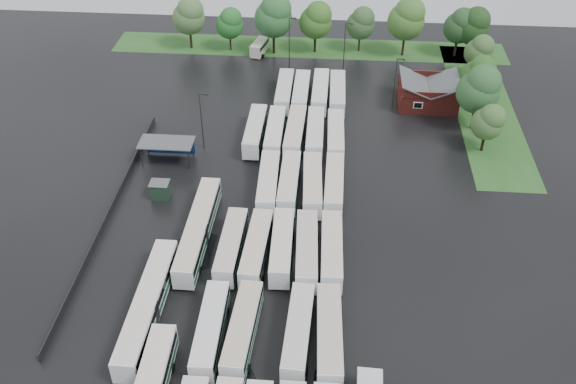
{
  "coord_description": "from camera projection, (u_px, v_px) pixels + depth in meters",
  "views": [
    {
      "loc": [
        7.58,
        -58.25,
        55.74
      ],
      "look_at": [
        2.0,
        12.0,
        2.5
      ],
      "focal_mm": 40.0,
      "sensor_mm": 36.0,
      "label": 1
    }
  ],
  "objects": [
    {
      "name": "brick_building",
      "position": [
        428.0,
        95.0,
        111.78
      ],
      "size": [
        10.07,
        8.6,
        5.39
      ],
      "color": "maroon",
      "rests_on": "ground"
    },
    {
      "name": "west_fence",
      "position": [
        110.0,
        212.0,
        87.81
      ],
      "size": [
        0.1,
        50.0,
        1.2
      ],
      "primitive_type": "cube",
      "color": "#2D2D30",
      "rests_on": "ground"
    },
    {
      "name": "tree_north_5",
      "position": [
        407.0,
        18.0,
        124.23
      ],
      "size": [
        7.27,
        7.27,
        12.05
      ],
      "color": "#311C11",
      "rests_on": "ground"
    },
    {
      "name": "bus_r5c3",
      "position": [
        320.0,
        92.0,
        112.56
      ],
      "size": [
        2.76,
        12.64,
        3.51
      ],
      "rotation": [
        0.0,
        0.0,
        -0.01
      ],
      "color": "white",
      "rests_on": "ground"
    },
    {
      "name": "artic_bus_west_c",
      "position": [
        148.0,
        305.0,
        72.25
      ],
      "size": [
        2.85,
        19.14,
        3.55
      ],
      "rotation": [
        0.0,
        0.0,
        -0.01
      ],
      "color": "white",
      "rests_on": "ground"
    },
    {
      "name": "bus_r4c0",
      "position": [
        255.0,
        131.0,
        102.24
      ],
      "size": [
        2.67,
        12.39,
        3.45
      ],
      "rotation": [
        0.0,
        0.0,
        -0.0
      ],
      "color": "white",
      "rests_on": "ground"
    },
    {
      "name": "tree_north_1",
      "position": [
        230.0,
        23.0,
        127.37
      ],
      "size": [
        5.46,
        5.46,
        9.04
      ],
      "color": "#2D2117",
      "rests_on": "ground"
    },
    {
      "name": "bus_r4c2",
      "position": [
        295.0,
        133.0,
        101.73
      ],
      "size": [
        2.99,
        12.79,
        3.55
      ],
      "rotation": [
        0.0,
        0.0,
        -0.02
      ],
      "color": "white",
      "rests_on": "ground"
    },
    {
      "name": "tree_north_3",
      "position": [
        316.0,
        20.0,
        125.95
      ],
      "size": [
        6.44,
        6.44,
        10.66
      ],
      "color": "black",
      "rests_on": "ground"
    },
    {
      "name": "bus_r4c3",
      "position": [
        315.0,
        133.0,
        101.6
      ],
      "size": [
        2.79,
        12.47,
        3.46
      ],
      "rotation": [
        0.0,
        0.0,
        0.01
      ],
      "color": "white",
      "rests_on": "ground"
    },
    {
      "name": "bus_r5c2",
      "position": [
        301.0,
        93.0,
        112.41
      ],
      "size": [
        2.67,
        12.33,
        3.43
      ],
      "rotation": [
        0.0,
        0.0,
        -0.0
      ],
      "color": "white",
      "rests_on": "ground"
    },
    {
      "name": "grass_strip_north",
      "position": [
        308.0,
        48.0,
        131.82
      ],
      "size": [
        80.0,
        10.0,
        0.01
      ],
      "primitive_type": "cube",
      "color": "#2B5F22",
      "rests_on": "ground"
    },
    {
      "name": "puddle_2",
      "position": [
        199.0,
        251.0,
        82.46
      ],
      "size": [
        7.41,
        7.41,
        0.01
      ],
      "primitive_type": "cylinder",
      "color": "black",
      "rests_on": "ground"
    },
    {
      "name": "minibus",
      "position": [
        259.0,
        47.0,
        128.74
      ],
      "size": [
        3.34,
        6.16,
        2.55
      ],
      "rotation": [
        0.0,
        0.0,
        -0.22
      ],
      "color": "beige",
      "rests_on": "ground"
    },
    {
      "name": "bus_r3c1",
      "position": [
        268.0,
        183.0,
        90.93
      ],
      "size": [
        3.14,
        12.73,
        3.52
      ],
      "rotation": [
        0.0,
        0.0,
        0.04
      ],
      "color": "white",
      "rests_on": "ground"
    },
    {
      "name": "tree_east_3",
      "position": [
        480.0,
        51.0,
        117.51
      ],
      "size": [
        5.28,
        5.28,
        8.74
      ],
      "color": "black",
      "rests_on": "ground"
    },
    {
      "name": "tree_north_2",
      "position": [
        274.0,
        15.0,
        124.83
      ],
      "size": [
        7.48,
        7.48,
        12.39
      ],
      "color": "black",
      "rests_on": "ground"
    },
    {
      "name": "lamp_post_ne",
      "position": [
        396.0,
        80.0,
        108.87
      ],
      "size": [
        1.42,
        0.28,
        9.25
      ],
      "color": "#2D2D30",
      "rests_on": "ground"
    },
    {
      "name": "tree_north_4",
      "position": [
        361.0,
        23.0,
        126.84
      ],
      "size": [
        5.67,
        5.67,
        9.39
      ],
      "color": "#31220F",
      "rests_on": "ground"
    },
    {
      "name": "bus_r3c2",
      "position": [
        289.0,
        182.0,
        91.12
      ],
      "size": [
        2.64,
        12.35,
        3.44
      ],
      "rotation": [
        0.0,
        0.0,
        -0.0
      ],
      "color": "white",
      "rests_on": "ground"
    },
    {
      "name": "bus_r2c4",
      "position": [
        332.0,
        250.0,
        79.67
      ],
      "size": [
        2.96,
        12.52,
        3.47
      ],
      "rotation": [
        0.0,
        0.0,
        0.03
      ],
      "color": "white",
      "rests_on": "ground"
    },
    {
      "name": "bus_r1c4",
      "position": [
        329.0,
        335.0,
        68.85
      ],
      "size": [
        3.23,
        12.81,
        3.54
      ],
      "rotation": [
        0.0,
        0.0,
        0.04
      ],
      "color": "white",
      "rests_on": "ground"
    },
    {
      "name": "bus_r2c2",
      "position": [
        282.0,
        247.0,
        80.29
      ],
      "size": [
        2.92,
        12.25,
        3.39
      ],
      "rotation": [
        0.0,
        0.0,
        0.03
      ],
      "color": "white",
      "rests_on": "ground"
    },
    {
      "name": "bus_r1c1",
      "position": [
        243.0,
        330.0,
        69.55
      ],
      "size": [
        3.22,
        12.37,
        3.41
      ],
      "rotation": [
        0.0,
        0.0,
        -0.05
      ],
      "color": "white",
      "rests_on": "ground"
    },
    {
      "name": "bus_r3c4",
      "position": [
        334.0,
        184.0,
        90.77
      ],
      "size": [
        2.68,
        12.25,
        3.41
      ],
      "rotation": [
        0.0,
        0.0,
        -0.01
      ],
      "color": "white",
      "rests_on": "ground"
    },
    {
      "name": "tree_east_1",
      "position": [
        480.0,
        89.0,
        101.98
      ],
      "size": [
        6.96,
        6.96,
        11.53
      ],
      "color": "black",
      "rests_on": "ground"
    },
    {
      "name": "tree_east_2",
      "position": [
        479.0,
        74.0,
        109.03
      ],
      "size": [
        5.71,
        5.71,
        9.46
      ],
      "color": "#321E10",
      "rests_on": "ground"
    },
    {
      "name": "tree_east_4",
      "position": [
        474.0,
        25.0,
        123.81
      ],
      "size": [
        6.4,
        6.4,
        10.6
      ],
      "color": "#32261B",
      "rests_on": "ground"
    },
    {
      "name": "bus_r5c1",
      "position": [
        284.0,
        92.0,
        112.75
      ],
      "size": [
        2.71,
        12.39,
        3.44
      ],
      "rotation": [
        0.0,
        0.0,
        0.01
      ],
      "color": "white",
      "rests_on": "ground"
    },
    {
      "name": "puddle_3",
      "position": [
        291.0,
        263.0,
        80.61
      ],
      "size": [
        3.21,
        3.21,
        0.01
      ],
      "primitive_type": "cylinder",
      "color": "black",
      "rests_on": "ground"
    },
    {
      "name": "utility_hut",
      "position": [
        160.0,
        190.0,
        90.66
      ],
      "size": [
        2.7,
        2.2,
        2.62
      ],
      "color": "#17301E",
      "rests_on": "ground"
    },
    {
      "name": "bus_r2c0",
      "position": [
        231.0,
        246.0,
        80.38
      ],
      "size": [
        2.78,
        12.18,
        3.38
      ],
      "rotation": [
        0.0,
        0.0,
        -0.02
      ],
      "color": "white",
      "rests_on": "ground"
    },
    {
      "name": "lamp_post_back_e",
      "position": [
        345.0,
        44.0,
        119.56
      ],
      "size": [
        1.52,
        0.3,
        9.86
      ],
      "color": "#2D2D30",
      "rests_on": "ground"
    },
    {
      "name": "bus_r2c3",
      "position": [
        307.0,
        250.0,
        79.67
      ],
      "size": [
        3.24,
        12.67,
        3.5
      ],
      "rotation": [
        0.0,
        0.0,
        0.05
      ],
      "color": "white",
      "rests_on": "ground"
    },
    {
      "name": "bus_r5c4",
      "position": [
        337.0,
        93.0,
        112.15
      ],
      "size": [
        2.8,
        12.55,
        3.49
      ],
      "rotation": [
        0.0,
        0.0,
        0.01
      ],
      "color": "white",
      "rests_on": "ground"
    },
    {
      "name": "bus_r4c4",
      "position": [
        336.0,
        136.0,
        101.11
      ],
      "size": [
        2.85,
        12.26,
        3.4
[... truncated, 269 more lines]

